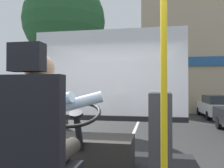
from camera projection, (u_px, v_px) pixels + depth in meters
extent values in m
cube|color=#2D2D2D|center=(137.00, 125.00, 10.69)|extent=(18.00, 44.00, 0.05)
cube|color=silver|center=(137.00, 124.00, 10.69)|extent=(0.12, 39.60, 0.00)
cube|color=black|center=(27.00, 127.00, 1.42)|extent=(0.48, 0.10, 0.66)
cube|color=black|center=(27.00, 57.00, 1.43)|extent=(0.22, 0.10, 0.18)
cylinder|color=#332D28|center=(62.00, 153.00, 1.74)|extent=(0.14, 0.50, 0.14)
cylinder|color=#332D28|center=(40.00, 152.00, 1.77)|extent=(0.14, 0.50, 0.14)
cylinder|color=silver|center=(39.00, 126.00, 1.58)|extent=(0.35, 0.35, 0.62)
cube|color=#B2842D|center=(51.00, 113.00, 1.75)|extent=(0.06, 0.01, 0.38)
sphere|color=#A37A5B|center=(39.00, 69.00, 1.58)|extent=(0.21, 0.21, 0.21)
cylinder|color=silver|center=(68.00, 105.00, 1.82)|extent=(0.58, 0.21, 0.23)
cylinder|color=silver|center=(43.00, 105.00, 1.86)|extent=(0.58, 0.21, 0.23)
cube|color=#282623|center=(88.00, 153.00, 2.76)|extent=(1.10, 0.56, 0.40)
cylinder|color=black|center=(79.00, 132.00, 2.41)|extent=(0.07, 0.23, 0.43)
torus|color=black|center=(76.00, 114.00, 2.33)|extent=(0.52, 0.50, 0.23)
cylinder|color=black|center=(76.00, 114.00, 2.33)|extent=(0.15, 0.15, 0.08)
cylinder|color=gold|center=(164.00, 72.00, 1.47)|extent=(0.04, 0.04, 2.20)
cube|color=#333338|center=(160.00, 141.00, 2.24)|extent=(0.22, 0.26, 0.95)
cube|color=#9E9993|center=(160.00, 92.00, 2.24)|extent=(0.20, 0.23, 0.02)
cube|color=white|center=(108.00, 72.00, 3.66)|extent=(2.50, 0.01, 1.40)
cube|color=black|center=(108.00, 118.00, 3.65)|extent=(2.50, 0.08, 0.08)
cylinder|color=#4C3828|center=(64.00, 88.00, 9.54)|extent=(0.35, 0.35, 3.44)
sphere|color=#25572D|center=(64.00, 21.00, 9.58)|extent=(3.44, 3.44, 3.44)
cube|color=tan|center=(218.00, 53.00, 16.95)|extent=(11.27, 4.93, 8.61)
cylinder|color=black|center=(218.00, 123.00, 9.48)|extent=(0.14, 0.51, 0.51)
cube|color=silver|center=(218.00, 108.00, 13.08)|extent=(1.78, 4.03, 0.59)
cube|color=#282D33|center=(219.00, 99.00, 12.85)|extent=(1.46, 2.22, 0.45)
cylinder|color=black|center=(198.00, 111.00, 14.45)|extent=(0.14, 0.49, 0.49)
cylinder|color=black|center=(208.00, 116.00, 11.99)|extent=(0.14, 0.49, 0.49)
cube|color=#474C51|center=(201.00, 101.00, 18.24)|extent=(1.77, 4.09, 0.67)
cube|color=#282D33|center=(202.00, 94.00, 18.01)|extent=(1.45, 2.25, 0.51)
cylinder|color=black|center=(208.00, 105.00, 19.34)|extent=(0.14, 0.55, 0.55)
cylinder|color=black|center=(188.00, 104.00, 19.63)|extent=(0.14, 0.55, 0.55)
cylinder|color=black|center=(217.00, 107.00, 16.84)|extent=(0.14, 0.55, 0.55)
cylinder|color=black|center=(193.00, 107.00, 17.14)|extent=(0.14, 0.55, 0.55)
cube|color=maroon|center=(187.00, 98.00, 23.69)|extent=(1.72, 3.91, 0.66)
cube|color=#282D33|center=(187.00, 93.00, 23.47)|extent=(1.41, 2.15, 0.51)
cylinder|color=black|center=(193.00, 101.00, 24.73)|extent=(0.14, 0.54, 0.54)
cylinder|color=black|center=(177.00, 101.00, 25.02)|extent=(0.14, 0.54, 0.54)
cylinder|color=black|center=(197.00, 102.00, 22.35)|extent=(0.14, 0.54, 0.54)
cylinder|color=black|center=(180.00, 102.00, 22.64)|extent=(0.14, 0.54, 0.54)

